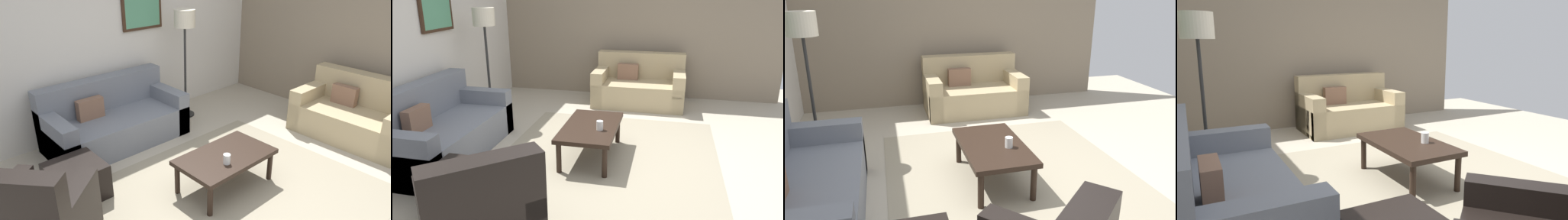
% 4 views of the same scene
% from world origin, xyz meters
% --- Properties ---
extents(ground_plane, '(8.00, 8.00, 0.00)m').
position_xyz_m(ground_plane, '(0.00, 0.00, 0.00)').
color(ground_plane, '#B2A893').
extents(stone_feature_panel, '(0.12, 5.20, 2.80)m').
position_xyz_m(stone_feature_panel, '(3.00, 0.00, 1.40)').
color(stone_feature_panel, gray).
rests_on(stone_feature_panel, ground_plane).
extents(area_rug, '(3.10, 2.63, 0.01)m').
position_xyz_m(area_rug, '(0.00, 0.00, 0.00)').
color(area_rug, gray).
rests_on(area_rug, ground_plane).
extents(couch_main, '(1.90, 0.94, 0.88)m').
position_xyz_m(couch_main, '(-0.26, 2.08, 0.30)').
color(couch_main, slate).
rests_on(couch_main, ground_plane).
extents(couch_loveseat, '(0.92, 1.55, 0.88)m').
position_xyz_m(couch_loveseat, '(2.44, -0.15, 0.30)').
color(couch_loveseat, tan).
rests_on(couch_loveseat, ground_plane).
extents(coffee_table, '(1.10, 0.64, 0.41)m').
position_xyz_m(coffee_table, '(0.09, 0.22, 0.36)').
color(coffee_table, black).
rests_on(coffee_table, ground_plane).
extents(cup, '(0.08, 0.08, 0.11)m').
position_xyz_m(cup, '(-0.03, 0.09, 0.46)').
color(cup, white).
rests_on(cup, coffee_table).
extents(lamp_standing, '(0.32, 0.32, 1.71)m').
position_xyz_m(lamp_standing, '(1.08, 2.05, 1.41)').
color(lamp_standing, black).
rests_on(lamp_standing, ground_plane).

